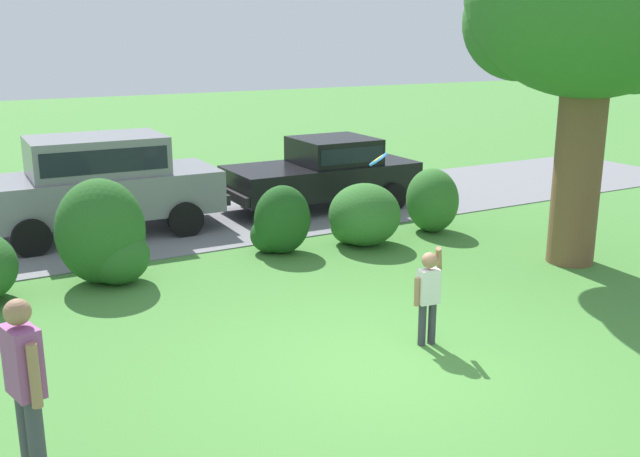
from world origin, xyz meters
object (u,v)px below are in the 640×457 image
frisbee (378,159)px  parked_suv (99,180)px  adult_onlooker (26,385)px  parked_sedan (325,170)px  child_thrower (428,290)px  oak_tree_large (595,2)px

frisbee → parked_suv: bearing=110.4°
adult_onlooker → parked_sedan: bearing=46.9°
parked_suv → child_thrower: parked_suv is taller
parked_sedan → child_thrower: bearing=-110.2°
child_thrower → frisbee: bearing=91.0°
adult_onlooker → child_thrower: bearing=9.2°
child_thrower → oak_tree_large: bearing=20.3°
oak_tree_large → child_thrower: bearing=-159.7°
oak_tree_large → parked_sedan: bearing=108.0°
parked_sedan → oak_tree_large: bearing=-72.0°
parked_sedan → parked_suv: bearing=178.0°
oak_tree_large → parked_suv: bearing=139.8°
frisbee → oak_tree_large: bearing=6.4°
adult_onlooker → parked_suv: bearing=73.0°
child_thrower → parked_sedan: bearing=69.8°
parked_suv → parked_sedan: bearing=-2.0°
oak_tree_large → child_thrower: oak_tree_large is taller
adult_onlooker → frisbee: bearing=21.9°
oak_tree_large → adult_onlooker: size_ratio=3.56×
child_thrower → parked_suv: bearing=107.6°
oak_tree_large → parked_suv: size_ratio=1.31×
parked_sedan → parked_suv: 4.93m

